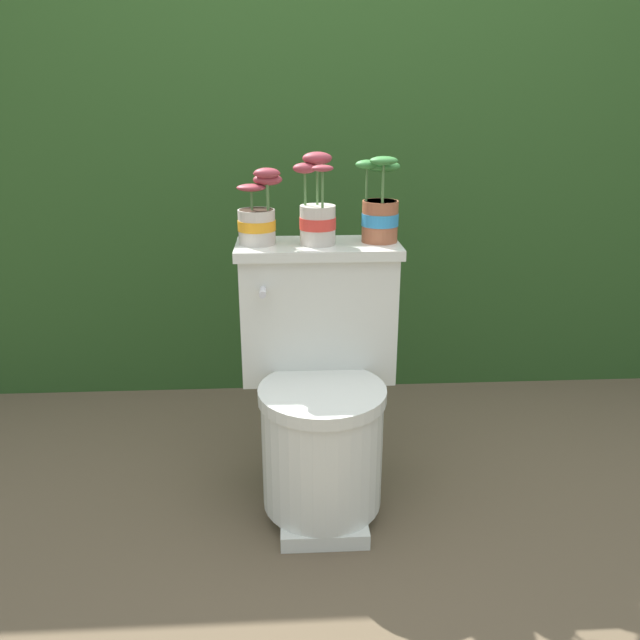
# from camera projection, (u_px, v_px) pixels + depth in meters

# --- Properties ---
(ground_plane) EXTENTS (12.00, 12.00, 0.00)m
(ground_plane) POSITION_uv_depth(u_px,v_px,m) (351.00, 514.00, 1.89)
(ground_plane) COLOR brown
(hedge_backdrop) EXTENTS (4.14, 1.09, 1.73)m
(hedge_backdrop) POSITION_uv_depth(u_px,v_px,m) (323.00, 170.00, 2.95)
(hedge_backdrop) COLOR #284C1E
(hedge_backdrop) RESTS_ON ground
(toilet) EXTENTS (0.49, 0.52, 0.78)m
(toilet) POSITION_uv_depth(u_px,v_px,m) (320.00, 387.00, 1.86)
(toilet) COLOR silver
(toilet) RESTS_ON ground
(potted_plant_left) EXTENTS (0.13, 0.11, 0.22)m
(potted_plant_left) POSITION_uv_depth(u_px,v_px,m) (258.00, 215.00, 1.81)
(potted_plant_left) COLOR beige
(potted_plant_left) RESTS_ON toilet
(potted_plant_midleft) EXTENTS (0.12, 0.12, 0.26)m
(potted_plant_midleft) POSITION_uv_depth(u_px,v_px,m) (317.00, 214.00, 1.80)
(potted_plant_midleft) COLOR beige
(potted_plant_midleft) RESTS_ON toilet
(potted_plant_middle) EXTENTS (0.13, 0.13, 0.25)m
(potted_plant_middle) POSITION_uv_depth(u_px,v_px,m) (380.00, 210.00, 1.83)
(potted_plant_middle) COLOR #9E5638
(potted_plant_middle) RESTS_ON toilet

